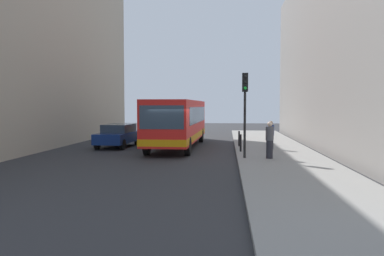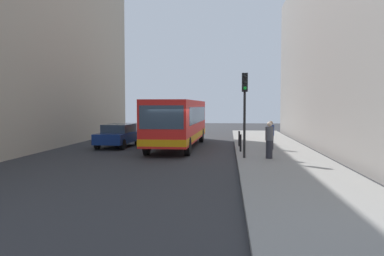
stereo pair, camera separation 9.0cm
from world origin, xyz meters
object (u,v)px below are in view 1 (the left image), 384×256
object	(u,v)px
car_beside_bus	(118,135)
pedestrian_near_signal	(270,140)
pedestrian_mid_sidewalk	(271,135)
bollard_near	(241,143)
bus	(178,121)
bollard_mid	(239,139)
traffic_light	(245,99)

from	to	relation	value
car_beside_bus	pedestrian_near_signal	distance (m)	10.80
pedestrian_mid_sidewalk	pedestrian_near_signal	bearing A→B (deg)	-14.19
pedestrian_near_signal	pedestrian_mid_sidewalk	world-z (taller)	pedestrian_near_signal
bollard_near	pedestrian_mid_sidewalk	distance (m)	2.24
bus	bollard_mid	world-z (taller)	bus
bus	pedestrian_mid_sidewalk	distance (m)	6.01
pedestrian_mid_sidewalk	bus	bearing A→B (deg)	-115.87
bollard_mid	traffic_light	bearing A→B (deg)	-88.96
bollard_mid	pedestrian_mid_sidewalk	xyz separation A→B (m)	(1.78, -1.53, 0.34)
car_beside_bus	traffic_light	size ratio (longest dim) A/B	1.10
car_beside_bus	bollard_near	xyz separation A→B (m)	(7.77, -3.14, -0.16)
traffic_light	bollard_near	bearing A→B (deg)	92.16
car_beside_bus	bus	bearing A→B (deg)	-174.96
pedestrian_near_signal	pedestrian_mid_sidewalk	bearing A→B (deg)	-99.61
bus	pedestrian_near_signal	size ratio (longest dim) A/B	6.28
pedestrian_near_signal	pedestrian_mid_sidewalk	size ratio (longest dim) A/B	1.08
car_beside_bus	pedestrian_near_signal	xyz separation A→B (m)	(9.05, -5.88, 0.25)
traffic_light	pedestrian_near_signal	bearing A→B (deg)	-4.20
bollard_near	traffic_light	bearing A→B (deg)	-87.84
pedestrian_near_signal	pedestrian_mid_sidewalk	xyz separation A→B (m)	(0.50, 4.05, -0.07)
traffic_light	bollard_mid	size ratio (longest dim) A/B	4.32
bollard_mid	pedestrian_near_signal	distance (m)	5.75
bus	car_beside_bus	distance (m)	4.01
traffic_light	pedestrian_mid_sidewalk	xyz separation A→B (m)	(1.68, 3.97, -2.04)
bollard_near	pedestrian_near_signal	distance (m)	3.05
bollard_mid	pedestrian_near_signal	xyz separation A→B (m)	(1.28, -5.59, 0.41)
bus	bollard_mid	xyz separation A→B (m)	(3.87, -0.37, -1.10)
car_beside_bus	bollard_mid	bearing A→B (deg)	-178.33
bus	pedestrian_mid_sidewalk	world-z (taller)	bus
traffic_light	pedestrian_mid_sidewalk	bearing A→B (deg)	67.05
bus	bollard_near	bearing A→B (deg)	141.70
bollard_near	pedestrian_near_signal	xyz separation A→B (m)	(1.28, -2.74, 0.41)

